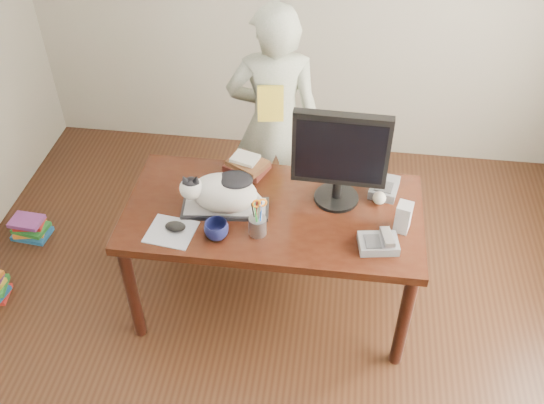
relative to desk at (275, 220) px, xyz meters
The scene contains 17 objects.
room 1.01m from the desk, 90.00° to the right, with size 4.50×4.50×4.50m.
desk is the anchor object (origin of this frame).
keyboard 0.32m from the desk, 155.94° to the right, with size 0.48×0.22×0.03m.
cat 0.41m from the desk, 156.42° to the right, with size 0.45×0.27×0.26m.
monitor 0.57m from the desk, ahead, with size 0.50×0.25×0.56m.
pen_cup 0.34m from the desk, 101.77° to the right, with size 0.12×0.12×0.23m.
mousepad 0.61m from the desk, 147.60° to the right, with size 0.27×0.25×0.01m.
mouse 0.59m from the desk, 148.23° to the right, with size 0.12×0.08×0.04m.
coffee_mug 0.46m from the desk, 128.91° to the right, with size 0.12×0.12×0.10m, color #0D1137.
phone 0.66m from the desk, 26.98° to the right, with size 0.21×0.19×0.09m.
speaker 0.73m from the desk, 11.57° to the right, with size 0.09×0.10×0.17m.
baseball 0.59m from the desk, ahead, with size 0.07×0.07×0.07m.
book_stack 0.36m from the desk, 128.30° to the left, with size 0.28×0.25×0.09m.
calculator 0.64m from the desk, 14.72° to the left, with size 0.18×0.22×0.06m.
person 0.71m from the desk, 97.72° to the left, with size 0.58×0.38×1.60m, color beige.
held_book 0.68m from the desk, 100.29° to the left, with size 0.16×0.11×0.21m.
book_pile_b 1.82m from the desk, behind, with size 0.26×0.20×0.15m.
Camera 1 is at (0.31, -1.80, 2.93)m, focal length 40.00 mm.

